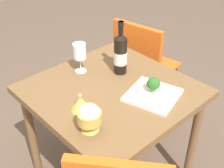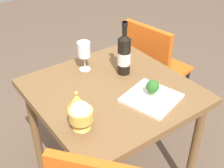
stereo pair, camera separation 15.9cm
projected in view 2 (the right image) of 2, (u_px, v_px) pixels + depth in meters
The scene contains 9 objects.
dining_table at pixel (112, 103), 1.66m from camera, with size 0.82×0.82×0.74m.
chair_near_window at pixel (152, 63), 2.24m from camera, with size 0.46×0.46×0.85m.
wine_bottle at pixel (124, 54), 1.67m from camera, with size 0.08×0.08×0.32m.
wine_glass at pixel (84, 50), 1.70m from camera, with size 0.08×0.08×0.18m.
rice_bowl at pixel (81, 115), 1.31m from camera, with size 0.11×0.11×0.14m.
rice_bowl_lid at pixel (77, 101), 1.45m from camera, with size 0.10×0.10×0.09m.
serving_plate at pixel (151, 98), 1.52m from camera, with size 0.31×0.31×0.02m.
broccoli_floret at pixel (153, 87), 1.50m from camera, with size 0.07×0.07×0.09m.
carrot_garnish_left at pixel (149, 84), 1.56m from camera, with size 0.03×0.03×0.06m.
Camera 2 is at (1.07, -0.77, 1.65)m, focal length 47.41 mm.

